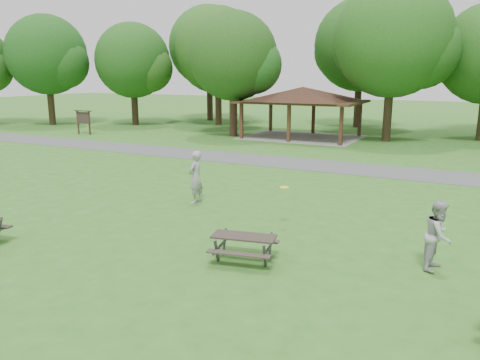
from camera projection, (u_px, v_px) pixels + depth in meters
name	position (u px, v px, depth m)	size (l,w,h in m)	color
ground	(139.00, 253.00, 12.57)	(160.00, 160.00, 0.00)	#2D661D
asphalt_path	(309.00, 164.00, 24.73)	(120.00, 3.20, 0.02)	#4B4B4E
pavilion	(303.00, 96.00, 34.51)	(8.60, 7.01, 3.76)	#3C2315
notice_board	(83.00, 118.00, 36.77)	(1.60, 0.30, 1.88)	#3C2216
tree_row_a	(48.00, 57.00, 42.69)	(7.56, 7.20, 9.97)	black
tree_row_b	(134.00, 63.00, 42.74)	(7.14, 6.80, 9.28)	black
tree_row_c	(219.00, 53.00, 42.48)	(8.19, 7.80, 10.67)	#321F16
tree_row_d	(234.00, 59.00, 34.80)	(6.93, 6.60, 9.27)	#321E16
tree_row_e	(394.00, 42.00, 31.87)	(8.40, 8.00, 11.02)	black
tree_deep_a	(210.00, 49.00, 46.72)	(8.40, 8.00, 11.38)	black
tree_deep_b	(362.00, 48.00, 40.57)	(8.40, 8.00, 11.13)	#301D15
picnic_table_middle	(244.00, 242.00, 11.93)	(1.85, 1.60, 0.70)	#2B251F
frisbee_in_flight	(284.00, 187.00, 14.42)	(0.35, 0.35, 0.02)	yellow
frisbee_thrower	(196.00, 177.00, 17.24)	(0.71, 0.47, 1.95)	#99999C
frisbee_catcher	(439.00, 235.00, 11.35)	(0.84, 0.66, 1.74)	#AAABAD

